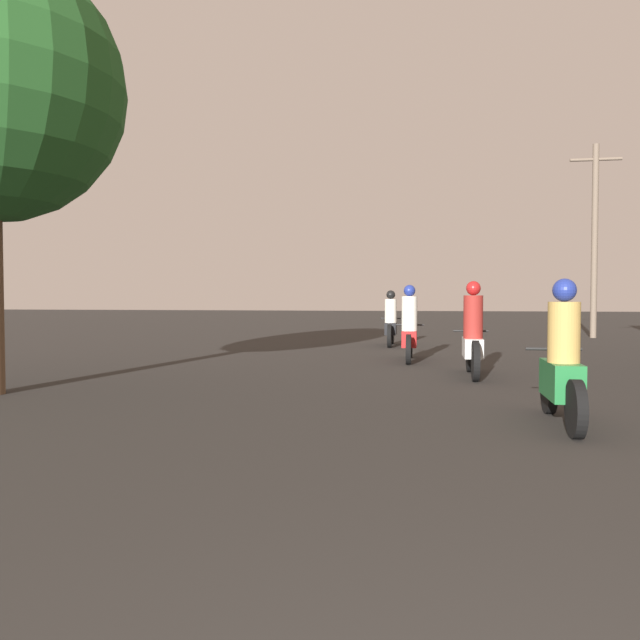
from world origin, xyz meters
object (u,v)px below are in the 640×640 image
motorcycle_white (473,339)px  utility_pole_far (595,237)px  motorcycle_red (409,331)px  motorcycle_green (562,367)px  motorcycle_black (391,324)px

motorcycle_white → utility_pole_far: 12.19m
motorcycle_white → motorcycle_red: size_ratio=0.96×
motorcycle_white → motorcycle_green: bearing=-71.4°
motorcycle_red → utility_pole_far: (5.80, 8.53, 2.68)m
motorcycle_red → motorcycle_black: size_ratio=1.07×
motorcycle_green → utility_pole_far: 15.66m
motorcycle_green → utility_pole_far: size_ratio=0.29×
motorcycle_green → motorcycle_black: size_ratio=0.98×
motorcycle_white → motorcycle_red: motorcycle_white is taller
motorcycle_red → motorcycle_black: 4.05m
motorcycle_green → utility_pole_far: bearing=80.3°
utility_pole_far → motorcycle_black: bearing=-144.7°
motorcycle_red → motorcycle_black: (-0.60, 4.01, -0.03)m
motorcycle_green → motorcycle_red: motorcycle_red is taller
motorcycle_green → motorcycle_white: 3.99m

